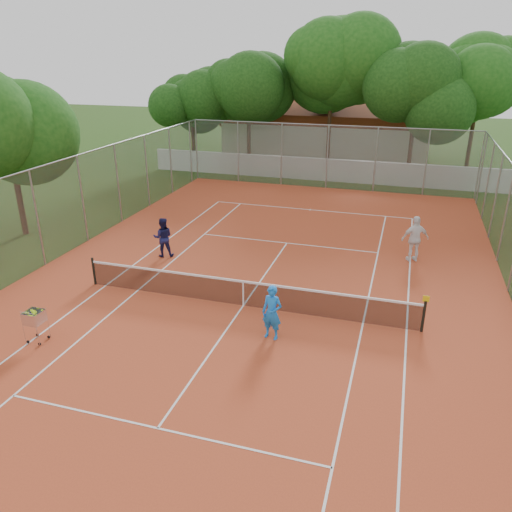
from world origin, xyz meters
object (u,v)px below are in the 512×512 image
(tennis_net, at_px, (243,293))
(ball_hopper, at_px, (36,325))
(clubhouse, at_px, (327,127))
(player_far_left, at_px, (163,237))
(player_near, at_px, (272,313))
(player_far_right, at_px, (415,239))

(tennis_net, relative_size, ball_hopper, 10.61)
(clubhouse, relative_size, player_far_left, 9.55)
(clubhouse, distance_m, player_near, 30.95)
(tennis_net, xyz_separation_m, clubhouse, (-2.00, 29.00, 1.69))
(player_near, bearing_deg, tennis_net, 140.23)
(clubhouse, distance_m, ball_hopper, 33.22)
(player_far_right, relative_size, ball_hopper, 1.75)
(player_far_left, xyz_separation_m, ball_hopper, (-0.55, -7.35, -0.30))
(player_near, height_order, player_far_right, player_far_right)
(tennis_net, distance_m, player_far_left, 5.79)
(tennis_net, height_order, player_near, player_near)
(clubhouse, xyz_separation_m, player_near, (3.49, -30.72, -1.31))
(tennis_net, height_order, clubhouse, clubhouse)
(tennis_net, bearing_deg, player_near, -49.09)
(ball_hopper, bearing_deg, player_far_right, 22.28)
(player_far_left, bearing_deg, clubhouse, -119.32)
(clubhouse, distance_m, player_far_left, 25.84)
(tennis_net, height_order, player_far_right, player_far_right)
(clubhouse, relative_size, player_far_right, 8.38)
(tennis_net, xyz_separation_m, player_far_left, (-4.71, 3.34, 0.37))
(player_far_left, bearing_deg, tennis_net, 121.44)
(player_near, bearing_deg, player_far_left, 150.14)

